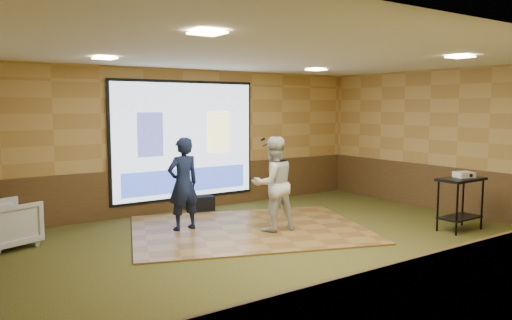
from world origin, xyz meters
TOP-DOWN VIEW (x-y plane):
  - ground at (0.00, 0.00)m, footprint 9.00×9.00m
  - room_shell at (0.00, 0.00)m, footprint 9.04×7.04m
  - wainscot_back at (0.00, 3.48)m, footprint 9.00×0.04m
  - wainscot_front at (0.00, -3.48)m, footprint 9.00×0.04m
  - wainscot_right at (4.48, 0.00)m, footprint 0.04×7.00m
  - projector_screen at (0.00, 3.44)m, footprint 3.32×0.06m
  - downlight_nw at (-2.20, 1.80)m, footprint 0.32×0.32m
  - downlight_ne at (2.20, 1.80)m, footprint 0.32×0.32m
  - downlight_sw at (-2.20, -1.50)m, footprint 0.32×0.32m
  - downlight_se at (2.20, -1.50)m, footprint 0.32×0.32m
  - dance_floor at (0.14, 1.22)m, footprint 4.92×4.34m
  - player_left at (-0.87, 1.82)m, footprint 0.63×0.43m
  - player_right at (0.42, 0.88)m, footprint 0.88×0.73m
  - av_table at (3.24, -0.94)m, footprint 0.90×0.48m
  - projector at (3.33, -0.93)m, footprint 0.37×0.34m
  - mic_stand at (2.12, 3.06)m, footprint 0.59×0.24m
  - banquet_chair at (-3.62, 2.46)m, footprint 1.05×1.03m
  - duffel_bag at (0.25, 3.21)m, footprint 0.55×0.42m

SIDE VIEW (x-z plane):
  - ground at x=0.00m, z-range 0.00..0.00m
  - dance_floor at x=0.14m, z-range 0.00..0.03m
  - duffel_bag at x=0.25m, z-range 0.00..0.31m
  - banquet_chair at x=-3.62m, z-range 0.00..0.75m
  - wainscot_back at x=0.00m, z-range 0.00..0.95m
  - wainscot_front at x=0.00m, z-range 0.00..0.95m
  - wainscot_right at x=4.48m, z-range 0.00..0.95m
  - mic_stand at x=2.12m, z-range -0.26..1.25m
  - av_table at x=3.24m, z-range 0.19..1.14m
  - player_left at x=-0.87m, z-range 0.03..1.68m
  - player_right at x=0.42m, z-range 0.03..1.69m
  - projector at x=3.33m, z-range 0.95..1.05m
  - projector_screen at x=0.00m, z-range 0.21..2.73m
  - room_shell at x=0.00m, z-range 0.58..3.60m
  - downlight_nw at x=-2.20m, z-range 2.96..2.98m
  - downlight_ne at x=2.20m, z-range 2.96..2.98m
  - downlight_sw at x=-2.20m, z-range 2.96..2.98m
  - downlight_se at x=2.20m, z-range 2.96..2.98m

